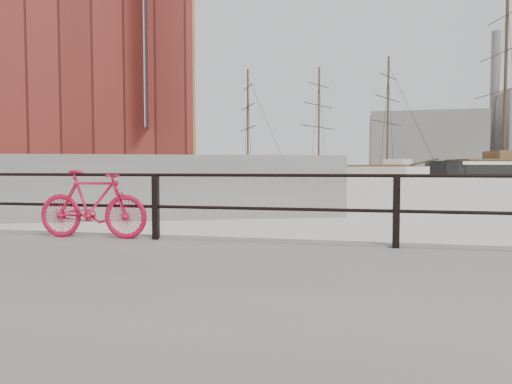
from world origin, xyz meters
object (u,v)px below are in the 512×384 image
at_px(bicycle, 93,204).
at_px(schooner_mid, 351,176).
at_px(workboat_far, 122,180).
at_px(workboat_near, 89,185).
at_px(schooner_left, 215,176).

xyz_separation_m(bicycle, schooner_mid, (3.28, 75.82, -0.88)).
distance_m(bicycle, workboat_far, 49.29).
relative_size(bicycle, workboat_near, 0.14).
xyz_separation_m(bicycle, schooner_left, (-19.80, 69.47, -0.88)).
bearing_deg(workboat_near, bicycle, -80.49).
height_order(workboat_near, workboat_far, same).
bearing_deg(workboat_near, schooner_mid, 42.60).
height_order(schooner_left, workboat_far, schooner_left).
distance_m(schooner_left, workboat_far, 26.21).
bearing_deg(workboat_near, schooner_left, 69.28).
bearing_deg(workboat_near, workboat_far, 85.59).
height_order(schooner_left, workboat_near, schooner_left).
bearing_deg(schooner_left, workboat_far, -123.57).
bearing_deg(workboat_far, bicycle, -91.30).
relative_size(schooner_mid, workboat_far, 2.41).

